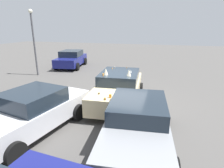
# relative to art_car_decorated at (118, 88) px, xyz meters

# --- Properties ---
(ground_plane) EXTENTS (60.00, 60.00, 0.00)m
(ground_plane) POSITION_rel_art_car_decorated_xyz_m (-0.06, -0.01, -0.73)
(ground_plane) COLOR #514F4C
(art_car_decorated) EXTENTS (4.66, 2.39, 1.69)m
(art_car_decorated) POSITION_rel_art_car_decorated_xyz_m (0.00, 0.00, 0.00)
(art_car_decorated) COLOR beige
(art_car_decorated) RESTS_ON ground
(parked_sedan_far_right) EXTENTS (4.23, 2.52, 1.43)m
(parked_sedan_far_right) POSITION_rel_art_car_decorated_xyz_m (6.65, 5.97, -0.01)
(parked_sedan_far_right) COLOR navy
(parked_sedan_far_right) RESTS_ON ground
(parked_sedan_row_back_far) EXTENTS (4.63, 2.55, 1.43)m
(parked_sedan_row_back_far) POSITION_rel_art_car_decorated_xyz_m (-3.25, 2.15, -0.02)
(parked_sedan_row_back_far) COLOR silver
(parked_sedan_row_back_far) RESTS_ON ground
(parked_sedan_behind_left) EXTENTS (4.57, 2.35, 1.39)m
(parked_sedan_behind_left) POSITION_rel_art_car_decorated_xyz_m (-2.99, -1.35, -0.02)
(parked_sedan_behind_left) COLOR gray
(parked_sedan_behind_left) RESTS_ON ground
(lot_lamp_post) EXTENTS (0.28, 0.28, 4.55)m
(lot_lamp_post) POSITION_rel_art_car_decorated_xyz_m (3.38, 7.01, 2.01)
(lot_lamp_post) COLOR #4C4C51
(lot_lamp_post) RESTS_ON ground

